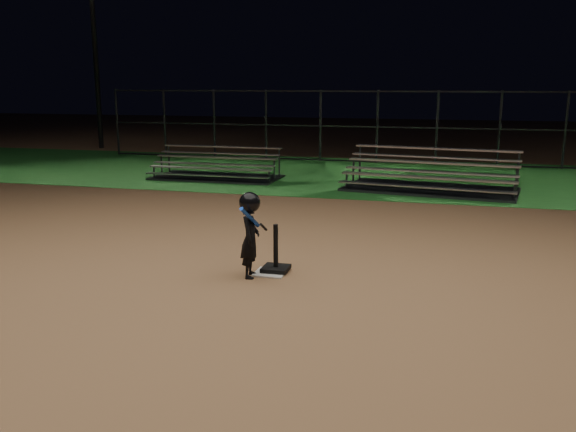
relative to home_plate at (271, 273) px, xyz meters
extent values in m
plane|color=#946843|center=(0.00, 0.00, -0.01)|extent=(80.00, 80.00, 0.00)
cube|color=#1D5C20|center=(0.00, 10.00, -0.01)|extent=(60.00, 8.00, 0.01)
cube|color=beige|center=(0.00, 0.00, 0.00)|extent=(0.45, 0.45, 0.02)
cube|color=black|center=(0.06, 0.09, 0.04)|extent=(0.38, 0.38, 0.06)
cylinder|color=black|center=(0.06, 0.09, 0.39)|extent=(0.07, 0.07, 0.64)
imported|color=black|center=(-0.23, -0.22, 0.54)|extent=(0.32, 0.44, 1.11)
sphere|color=black|center=(-0.23, -0.22, 1.08)|extent=(0.30, 0.30, 0.30)
cylinder|color=blue|center=(-0.18, -0.37, 0.90)|extent=(0.14, 0.51, 0.38)
cylinder|color=black|center=(-0.02, -0.25, 0.74)|extent=(0.07, 0.19, 0.14)
cube|color=#B3B2B7|center=(-4.09, 7.79, 0.35)|extent=(3.66, 0.24, 0.04)
cube|color=#B3B2B7|center=(-4.09, 7.54, 0.19)|extent=(3.66, 0.24, 0.03)
cube|color=#B3B2B7|center=(-4.09, 8.30, 0.61)|extent=(3.66, 0.24, 0.04)
cube|color=#B3B2B7|center=(-4.09, 8.04, 0.45)|extent=(3.66, 0.24, 0.03)
cube|color=#B3B2B7|center=(-4.08, 8.80, 0.87)|extent=(3.66, 0.24, 0.04)
cube|color=#B3B2B7|center=(-4.09, 8.54, 0.70)|extent=(3.66, 0.24, 0.03)
cube|color=#38383D|center=(-4.09, 8.30, 0.02)|extent=(3.67, 1.81, 0.05)
cube|color=silver|center=(1.93, 7.18, 0.42)|extent=(4.31, 0.88, 0.04)
cube|color=silver|center=(1.88, 6.88, 0.23)|extent=(4.31, 0.88, 0.03)
cube|color=silver|center=(2.01, 7.77, 0.72)|extent=(4.31, 0.88, 0.04)
cube|color=silver|center=(1.97, 7.47, 0.53)|extent=(4.31, 0.88, 0.03)
cube|color=silver|center=(2.10, 8.36, 1.03)|extent=(4.31, 0.88, 0.04)
cube|color=silver|center=(2.05, 8.06, 0.83)|extent=(4.31, 0.88, 0.03)
cube|color=#38383D|center=(2.01, 7.77, 0.02)|extent=(4.58, 2.71, 0.06)
cube|color=#38383D|center=(0.00, 13.00, 0.04)|extent=(20.00, 0.05, 0.05)
cube|color=#38383D|center=(0.00, 13.00, 1.24)|extent=(20.00, 0.05, 0.05)
cube|color=#38383D|center=(0.00, 13.00, 2.44)|extent=(20.00, 0.05, 0.05)
cylinder|color=#38383D|center=(-10.00, 13.00, 1.24)|extent=(0.08, 0.08, 2.50)
cylinder|color=#38383D|center=(-5.00, 13.00, 1.24)|extent=(0.08, 0.08, 2.50)
cylinder|color=#38383D|center=(0.00, 13.00, 1.24)|extent=(0.08, 0.08, 2.50)
cylinder|color=#38383D|center=(5.00, 13.00, 1.24)|extent=(0.08, 0.08, 2.50)
cylinder|color=#2D2D30|center=(-12.00, 15.00, 3.99)|extent=(0.20, 0.20, 8.00)
camera|label=1|loc=(2.43, -8.16, 2.72)|focal=37.92mm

